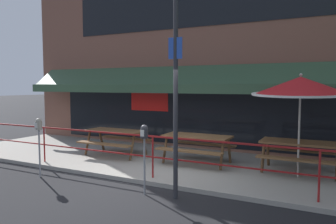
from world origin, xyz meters
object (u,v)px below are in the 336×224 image
Objects in this scene: picnic_table_left at (116,135)px; parking_meter_far at (144,138)px; patio_umbrella_right at (300,86)px; street_sign_pole at (176,92)px; picnic_table_centre at (197,141)px; picnic_table_right at (300,148)px; parking_meter_near at (39,130)px.

parking_meter_far is (2.47, -2.39, 0.44)m from picnic_table_left.
street_sign_pole reaches higher than patio_umbrella_right.
picnic_table_left is 3.47m from parking_meter_far.
picnic_table_left is 0.76× the size of patio_umbrella_right.
picnic_table_right is (2.56, 0.22, 0.00)m from picnic_table_centre.
parking_meter_far is at bearing -137.80° from patio_umbrella_right.
parking_meter_near is 1.00× the size of parking_meter_far.
parking_meter_far reaches higher than picnic_table_left.
street_sign_pole is at bearing -77.21° from picnic_table_centre.
parking_meter_far is at bearing -172.84° from street_sign_pole.
picnic_table_left is 5.14m from picnic_table_right.
street_sign_pole reaches higher than parking_meter_near.
picnic_table_left is 4.12m from street_sign_pole.
picnic_table_centre is at bearing 102.79° from street_sign_pole.
parking_meter_near is (-3.00, -2.62, 0.44)m from picnic_table_centre.
patio_umbrella_right is 1.67× the size of parking_meter_far.
picnic_table_left is at bearing 79.98° from parking_meter_near.
parking_meter_near is (-5.56, -2.47, -1.03)m from patio_umbrella_right.
picnic_table_centre is 2.96m from patio_umbrella_right.
picnic_table_centre is 2.57m from picnic_table_right.
street_sign_pole is at bearing -36.49° from picnic_table_left.
patio_umbrella_right is 0.59× the size of street_sign_pole.
picnic_table_right is 6.26m from parking_meter_near.
street_sign_pole is (0.56, -2.47, 1.37)m from picnic_table_centre.
patio_umbrella_right is at bearing 23.98° from parking_meter_near.
parking_meter_near reaches higher than picnic_table_left.
parking_meter_far is at bearing -44.10° from picnic_table_left.
parking_meter_far is 1.13m from street_sign_pole.
patio_umbrella_right is at bearing 42.20° from parking_meter_far.
parking_meter_near reaches higher than picnic_table_centre.
parking_meter_near reaches higher than picnic_table_right.
picnic_table_left is 1.27× the size of parking_meter_far.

